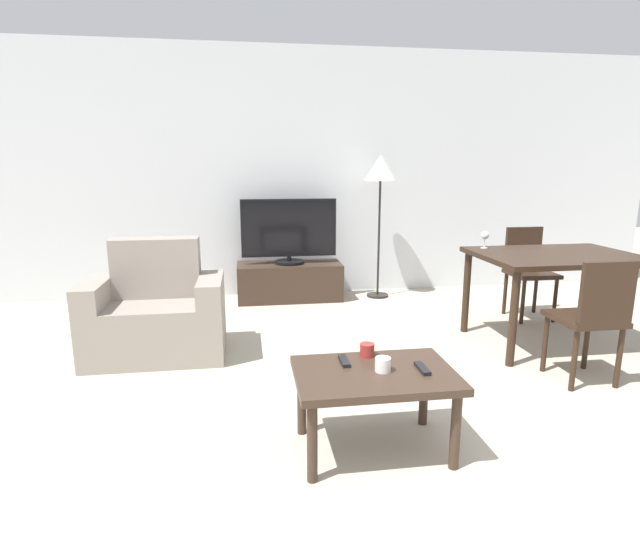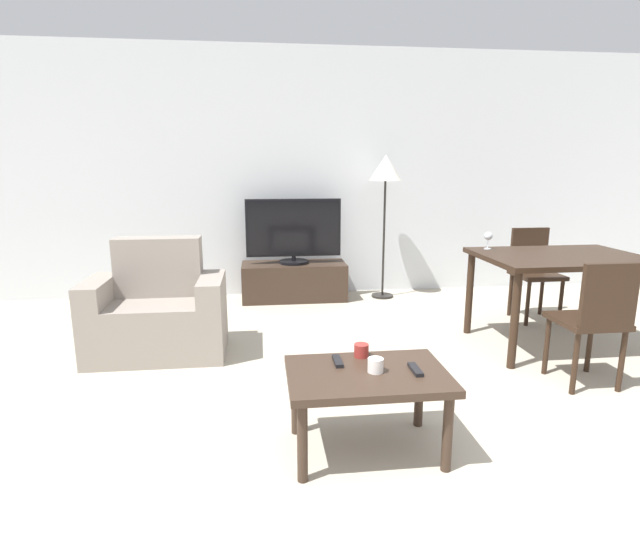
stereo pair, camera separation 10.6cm
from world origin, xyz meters
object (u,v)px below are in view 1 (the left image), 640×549
Objects in this scene: dining_table at (556,265)px; dining_chair_near at (593,314)px; tv at (289,231)px; remote_primary at (344,361)px; tv_stand at (290,281)px; remote_secondary at (422,368)px; cup_white_near at (367,350)px; dining_chair_far at (528,267)px; wine_glass_left at (485,236)px; cup_colored_far at (383,365)px; floor_lamp at (380,175)px; coffee_table at (375,382)px; armchair at (156,315)px.

dining_chair_near is (-0.22, -0.76, -0.18)m from dining_table.
remote_primary is at bearing -89.39° from tv.
tv is at bearing 139.45° from dining_table.
tv_stand is at bearing 90.61° from remote_primary.
cup_white_near is at bearing 135.43° from remote_secondary.
dining_chair_near is 1.58m from dining_chair_far.
wine_glass_left is at bearing 45.26° from remote_primary.
cup_colored_far is at bearing -86.23° from tv.
cup_colored_far is at bearing -104.64° from floor_lamp.
cup_colored_far is at bearing 174.95° from remote_secondary.
dining_chair_far is at bearing 73.90° from dining_chair_near.
remote_secondary is at bearing -5.95° from coffee_table.
tv_stand is at bearing 93.05° from coffee_table.
dining_chair_near is at bearing 20.01° from cup_colored_far.
tv is (-0.00, -0.00, 0.55)m from tv_stand.
armchair is 0.91× the size of tv_stand.
tv is at bearing 156.69° from dining_chair_far.
coffee_table is at bearing -92.56° from cup_white_near.
floor_lamp is (0.99, -0.03, 1.15)m from tv_stand.
floor_lamp reaches higher than tv_stand.
wine_glass_left is (-0.46, 0.33, 0.19)m from dining_table.
tv_stand is at bearing 125.81° from dining_chair_near.
dining_table is 2.26m from cup_colored_far.
dining_chair_near is at bearing -71.98° from floor_lamp.
dining_table is 1.45× the size of dining_chair_far.
tv reaches higher than cup_colored_far.
coffee_table is 0.65× the size of dining_table.
dining_table is 15.78× the size of cup_colored_far.
remote_primary is 1.89× the size of cup_colored_far.
dining_chair_near reaches higher than dining_table.
dining_table is 2.09m from floor_lamp.
dining_table is at bearing -40.59° from tv_stand.
floor_lamp reaches higher than dining_chair_far.
tv_stand is at bearing 93.45° from cup_white_near.
dining_chair_near is 10.89× the size of cup_colored_far.
cup_white_near is (0.01, 0.20, 0.10)m from coffee_table.
dining_chair_far is at bearing 42.53° from cup_white_near.
cup_white_near reaches higher than coffee_table.
coffee_table is at bearing -134.67° from dining_chair_far.
armchair is 2.07m from cup_colored_far.
dining_chair_far is at bearing 32.20° from wine_glass_left.
floor_lamp is at bearing -1.74° from tv_stand.
armchair is at bearing 130.70° from coffee_table.
remote_primary is 2.19m from wine_glass_left.
tv_stand is at bearing 90.00° from tv.
armchair is 2.76m from wine_glass_left.
cup_colored_far is 2.17m from wine_glass_left.
dining_chair_far reaches higher than dining_table.
wine_glass_left is at bearing 55.85° from remote_secondary.
tv_stand is 0.55m from tv.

